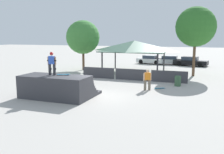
{
  "coord_description": "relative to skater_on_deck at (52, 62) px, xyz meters",
  "views": [
    {
      "loc": [
        6.73,
        -15.26,
        4.15
      ],
      "look_at": [
        -0.14,
        3.44,
        0.84
      ],
      "focal_mm": 40.0,
      "sensor_mm": 36.0,
      "label": 1
    }
  ],
  "objects": [
    {
      "name": "skateboard_on_ground",
      "position": [
        6.32,
        5.25,
        -2.37
      ],
      "size": [
        0.82,
        0.59,
        0.09
      ],
      "rotation": [
        0.0,
        0.0,
        3.67
      ],
      "color": "silver",
      "rests_on": "ground"
    },
    {
      "name": "skateboard_on_deck",
      "position": [
        0.73,
        0.25,
        -0.84
      ],
      "size": [
        0.87,
        0.48,
        0.09
      ],
      "rotation": [
        0.0,
        0.0,
        0.35
      ],
      "color": "blue",
      "rests_on": "quarter_pipe_ramp"
    },
    {
      "name": "barrier_fence",
      "position": [
        3.22,
        8.33,
        -1.9
      ],
      "size": [
        10.13,
        0.12,
        1.05
      ],
      "color": "#3D3D42",
      "rests_on": "ground"
    },
    {
      "name": "parked_car_white",
      "position": [
        2.07,
        22.62,
        -1.82
      ],
      "size": [
        4.23,
        2.38,
        1.27
      ],
      "rotation": [
        0.0,
        0.0,
        -0.18
      ],
      "color": "silver",
      "rests_on": "ground"
    },
    {
      "name": "ground_plane",
      "position": [
        2.73,
        1.14,
        -2.43
      ],
      "size": [
        160.0,
        160.0,
        0.0
      ],
      "primitive_type": "plane",
      "color": "#ADA8A0"
    },
    {
      "name": "pavilion_shelter",
      "position": [
        1.99,
        13.6,
        0.53
      ],
      "size": [
        7.25,
        5.18,
        3.61
      ],
      "color": "#2D2D33",
      "rests_on": "ground"
    },
    {
      "name": "skater_on_deck",
      "position": [
        0.0,
        0.0,
        0.0
      ],
      "size": [
        0.67,
        0.24,
        1.56
      ],
      "rotation": [
        0.0,
        0.0,
        0.1
      ],
      "color": "#2D2D33",
      "rests_on": "quarter_pipe_ramp"
    },
    {
      "name": "parked_car_silver",
      "position": [
        4.93,
        22.73,
        -1.82
      ],
      "size": [
        4.56,
        1.76,
        1.27
      ],
      "rotation": [
        0.0,
        0.0,
        -0.03
      ],
      "color": "#A8AAAF",
      "rests_on": "ground"
    },
    {
      "name": "tree_beside_pavilion",
      "position": [
        -4.33,
        13.23,
        1.53
      ],
      "size": [
        4.03,
        4.03,
        5.98
      ],
      "color": "brown",
      "rests_on": "ground"
    },
    {
      "name": "quarter_pipe_ramp",
      "position": [
        0.27,
        0.12,
        -1.74
      ],
      "size": [
        4.67,
        3.51,
        1.53
      ],
      "color": "#38383D",
      "rests_on": "ground"
    },
    {
      "name": "parked_car_black",
      "position": [
        7.8,
        22.04,
        -1.82
      ],
      "size": [
        4.76,
        2.46,
        1.27
      ],
      "rotation": [
        0.0,
        0.0,
        -0.18
      ],
      "color": "black",
      "rests_on": "ground"
    },
    {
      "name": "trash_bin",
      "position": [
        7.56,
        6.92,
        -2.0
      ],
      "size": [
        0.52,
        0.52,
        0.85
      ],
      "primitive_type": "cylinder",
      "color": "#385B3D",
      "rests_on": "ground"
    },
    {
      "name": "tree_far_back",
      "position": [
        8.55,
        12.92,
        2.6
      ],
      "size": [
        4.04,
        4.04,
        7.06
      ],
      "color": "brown",
      "rests_on": "ground"
    },
    {
      "name": "bystander_walking",
      "position": [
        5.52,
        4.47,
        -1.53
      ],
      "size": [
        0.6,
        0.44,
        1.62
      ],
      "rotation": [
        0.0,
        0.0,
        3.72
      ],
      "color": "#6B6051",
      "rests_on": "ground"
    }
  ]
}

